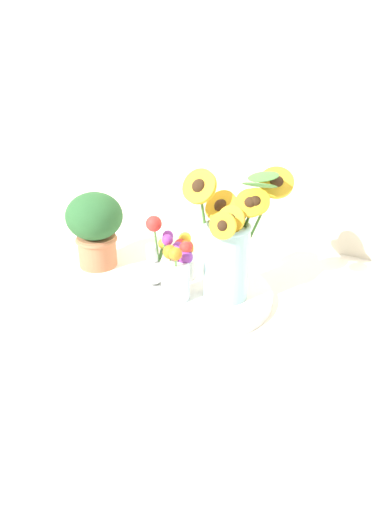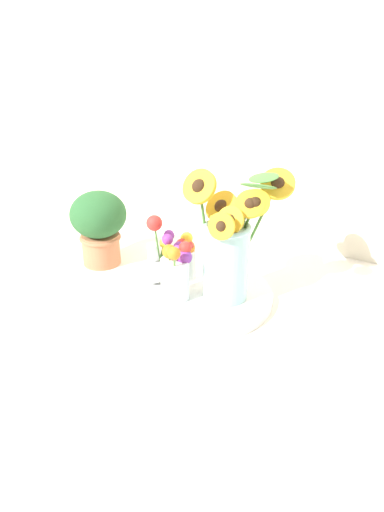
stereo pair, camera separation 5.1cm
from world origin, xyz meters
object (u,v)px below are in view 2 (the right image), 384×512
Objects in this scene: serving_tray at (192,294)px; vase_small_back at (184,256)px; vase_bulb_right at (155,260)px; vase_small_center at (174,272)px; potted_plant at (99,223)px; mason_jar_sunflowers at (229,246)px.

serving_tray is 0.11m from vase_small_back.
vase_bulb_right reaches higher than serving_tray.
potted_plant is (-0.30, 0.08, 0.03)m from vase_small_center.
serving_tray is 0.34m from potted_plant.
vase_small_center is at bearing -24.75° from vase_bulb_right.
mason_jar_sunflowers reaches higher than vase_small_center.
serving_tray is 1.90× the size of potted_plant.
vase_bulb_right is at bearing -174.93° from serving_tray.
vase_small_back is 0.27m from potted_plant.
serving_tray is at bearing -43.98° from vase_small_back.
vase_bulb_right reaches higher than vase_small_center.
potted_plant is (-0.27, -0.02, 0.04)m from vase_small_back.
potted_plant reaches higher than vase_small_center.
mason_jar_sunflowers reaches higher than potted_plant.
vase_small_center is 0.31m from potted_plant.
vase_small_center is at bearing -144.90° from mason_jar_sunflowers.
mason_jar_sunflowers is 2.08× the size of vase_small_center.
mason_jar_sunflowers is at bearing -1.12° from potted_plant.
mason_jar_sunflowers reaches higher than serving_tray.
vase_bulb_right is 0.08m from vase_small_back.
serving_tray is at bearing -6.42° from potted_plant.
vase_small_back is at bearing 3.67° from potted_plant.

